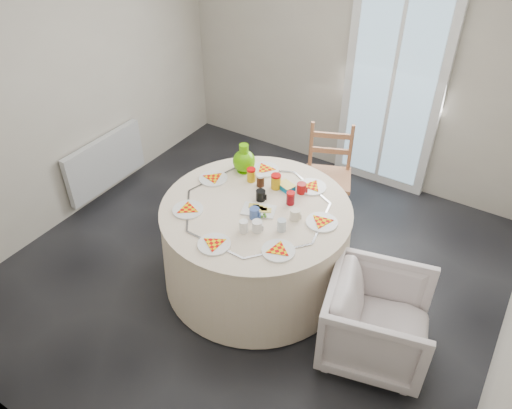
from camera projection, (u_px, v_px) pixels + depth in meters
The scene contains 14 objects.
floor at pixel (253, 271), 4.44m from camera, with size 4.00×4.00×0.00m, color black.
wall_back at pixel (360, 58), 4.99m from camera, with size 4.00×0.02×2.60m, color #BCB5A3.
wall_left at pixel (66, 84), 4.50m from camera, with size 0.02×4.00×2.60m, color #BCB5A3.
glass_door at pixel (392, 92), 4.94m from camera, with size 1.00×0.08×2.10m, color silver.
radiator at pixel (106, 162), 5.16m from camera, with size 0.07×1.00×0.55m, color silver.
table at pixel (256, 245), 4.16m from camera, with size 1.57×1.57×0.79m, color beige.
wooden_chair at pixel (327, 179), 4.77m from camera, with size 0.44×0.42×0.98m, color #A16545, non-canonical shape.
armchair at pixel (379, 316), 3.54m from camera, with size 0.72×0.68×0.75m, color beige.
place_settings at pixel (256, 208), 3.92m from camera, with size 1.31×1.31×0.02m, color white, non-canonical shape.
jar_cluster at pixel (269, 187), 4.06m from camera, with size 0.50×0.25×0.14m, color #A46F27, non-canonical shape.
butter_tub at pixel (286, 188), 4.11m from camera, with size 0.13×0.10×0.05m, color #0271AE.
green_pitcher at pixel (244, 161), 4.27m from camera, with size 0.20×0.20×0.25m, color #4EAB01, non-canonical shape.
cheese_platter at pixel (259, 211), 3.89m from camera, with size 0.26×0.17×0.03m, color white, non-canonical shape.
mugs_glasses at pixel (272, 211), 3.82m from camera, with size 0.59×0.59×0.11m, color #ABABAB, non-canonical shape.
Camera 1 is at (1.71, -2.66, 3.18)m, focal length 35.00 mm.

